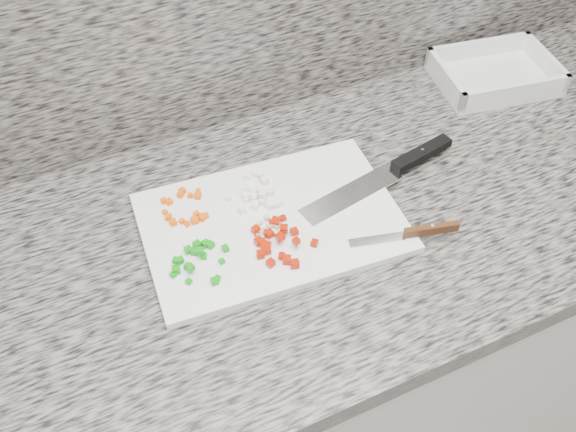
# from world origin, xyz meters

# --- Properties ---
(cabinet) EXTENTS (3.92, 0.62, 0.86)m
(cabinet) POSITION_xyz_m (0.00, 1.44, 0.43)
(cabinet) COLOR silver
(cabinet) RESTS_ON ground
(countertop) EXTENTS (3.96, 0.64, 0.04)m
(countertop) POSITION_xyz_m (0.00, 1.44, 0.88)
(countertop) COLOR slate
(countertop) RESTS_ON cabinet
(cutting_board) EXTENTS (0.43, 0.31, 0.01)m
(cutting_board) POSITION_xyz_m (-0.04, 1.45, 0.91)
(cutting_board) COLOR white
(cutting_board) RESTS_ON countertop
(carrot_pile) EXTENTS (0.08, 0.09, 0.01)m
(carrot_pile) POSITION_xyz_m (-0.16, 1.53, 0.92)
(carrot_pile) COLOR #F25705
(carrot_pile) RESTS_ON cutting_board
(onion_pile) EXTENTS (0.09, 0.09, 0.02)m
(onion_pile) POSITION_xyz_m (-0.04, 1.51, 0.92)
(onion_pile) COLOR white
(onion_pile) RESTS_ON cutting_board
(green_pepper_pile) EXTENTS (0.10, 0.09, 0.02)m
(green_pepper_pile) POSITION_xyz_m (-0.18, 1.42, 0.92)
(green_pepper_pile) COLOR #0C8E0C
(green_pepper_pile) RESTS_ON cutting_board
(red_pepper_pile) EXTENTS (0.10, 0.11, 0.02)m
(red_pepper_pile) POSITION_xyz_m (-0.05, 1.40, 0.92)
(red_pepper_pile) COLOR #A51702
(red_pepper_pile) RESTS_ON cutting_board
(garlic_pile) EXTENTS (0.04, 0.04, 0.01)m
(garlic_pile) POSITION_xyz_m (-0.06, 1.44, 0.92)
(garlic_pile) COLOR beige
(garlic_pile) RESTS_ON cutting_board
(chef_knife) EXTENTS (0.32, 0.09, 0.02)m
(chef_knife) POSITION_xyz_m (0.21, 1.47, 0.92)
(chef_knife) COLOR white
(chef_knife) RESTS_ON cutting_board
(paring_knife) EXTENTS (0.18, 0.06, 0.02)m
(paring_knife) POSITION_xyz_m (0.16, 1.33, 0.92)
(paring_knife) COLOR white
(paring_knife) RESTS_ON cutting_board
(tray) EXTENTS (0.26, 0.21, 0.05)m
(tray) POSITION_xyz_m (0.53, 1.62, 0.92)
(tray) COLOR silver
(tray) RESTS_ON countertop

